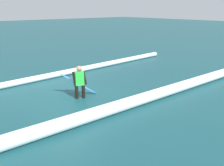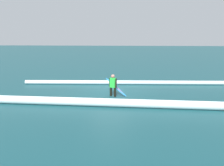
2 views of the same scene
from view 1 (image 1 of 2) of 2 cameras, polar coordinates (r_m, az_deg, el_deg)
ground_plane at (r=10.64m, az=-11.16°, el=-2.47°), size 123.50×123.50×0.00m
surfer at (r=9.79m, az=-7.67°, el=0.56°), size 0.48×0.40×1.35m
surfboard at (r=10.24m, az=-7.95°, el=-0.13°), size 1.47×0.99×1.03m
wave_crest_foreground at (r=13.41m, az=-11.21°, el=2.38°), size 16.23×1.04×0.30m
wave_crest_midground at (r=7.33m, az=-14.69°, el=-10.34°), size 22.80×1.29×0.44m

